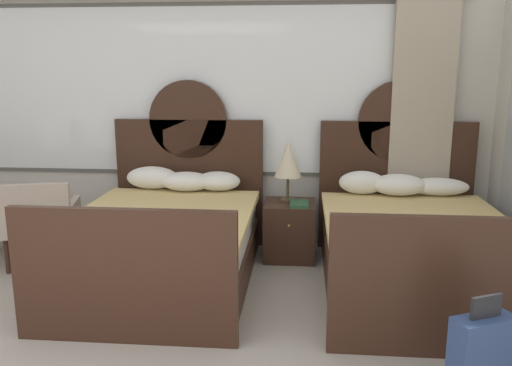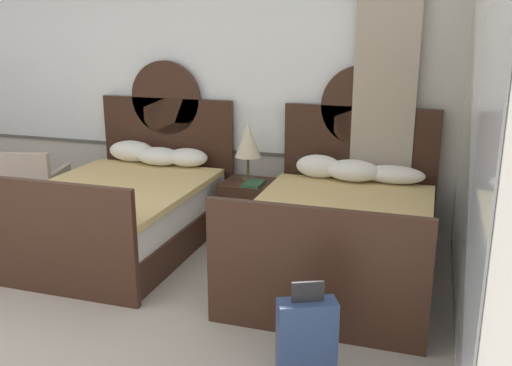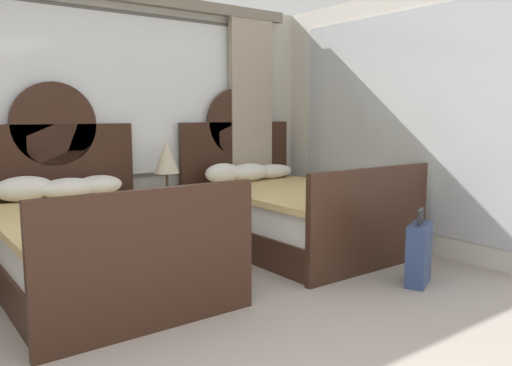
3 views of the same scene
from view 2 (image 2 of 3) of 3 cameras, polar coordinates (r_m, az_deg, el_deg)
wall_back_window at (r=6.62m, az=-11.85°, el=9.52°), size 6.97×0.22×2.70m
wall_right_mirror at (r=3.63m, az=21.70°, el=2.31°), size 0.08×4.44×2.70m
bed_near_window at (r=5.71m, az=-13.12°, el=-2.47°), size 1.55×2.20×1.73m
bed_near_mirror at (r=5.00m, az=8.51°, el=-4.89°), size 1.55×2.20×1.73m
nightstand_between_beds at (r=5.87m, az=-0.80°, el=-2.52°), size 0.50×0.52×0.56m
table_lamp_on_nightstand at (r=5.76m, az=-0.82°, el=4.28°), size 0.27×0.27×0.60m
book_on_nightstand at (r=5.66m, az=-0.23°, el=-0.06°), size 0.18×0.26×0.03m
armchair_by_window_left at (r=6.60m, az=-21.75°, el=0.04°), size 0.78×0.78×0.83m
suitcase_on_floor at (r=3.62m, az=5.10°, el=-15.31°), size 0.39×0.29×0.64m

